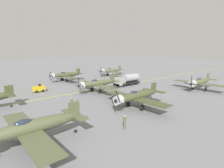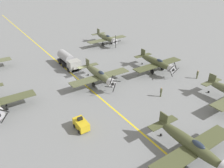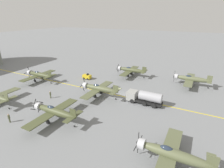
# 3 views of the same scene
# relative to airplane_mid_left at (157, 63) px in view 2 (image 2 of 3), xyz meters

# --- Properties ---
(ground_plane) EXTENTS (400.00, 400.00, 0.00)m
(ground_plane) POSITION_rel_airplane_mid_left_xyz_m (15.63, -6.53, -2.01)
(ground_plane) COLOR slate
(taxiway_stripe) EXTENTS (0.30, 160.00, 0.01)m
(taxiway_stripe) POSITION_rel_airplane_mid_left_xyz_m (15.63, -6.53, -2.01)
(taxiway_stripe) COLOR yellow
(taxiway_stripe) RESTS_ON ground
(airplane_mid_left) EXTENTS (12.00, 9.98, 3.65)m
(airplane_mid_left) POSITION_rel_airplane_mid_left_xyz_m (0.00, 0.00, 0.00)
(airplane_mid_left) COLOR #464B2C
(airplane_mid_left) RESTS_ON ground
(airplane_near_left) EXTENTS (12.00, 9.98, 3.80)m
(airplane_near_left) POSITION_rel_airplane_mid_left_xyz_m (-1.01, -21.34, -0.00)
(airplane_near_left) COLOR #575C3D
(airplane_near_left) RESTS_ON ground
(airplane_mid_center) EXTENTS (12.00, 9.98, 3.71)m
(airplane_mid_center) POSITION_rel_airplane_mid_left_xyz_m (13.15, -1.73, 0.00)
(airplane_mid_center) COLOR #54593B
(airplane_mid_center) RESTS_ON ground
(airplane_far_center) EXTENTS (12.00, 9.98, 3.79)m
(airplane_far_center) POSITION_rel_airplane_mid_left_xyz_m (13.91, 19.88, 0.00)
(airplane_far_center) COLOR #464B2D
(airplane_far_center) RESTS_ON ground
(fuel_tanker) EXTENTS (2.67, 8.00, 2.98)m
(fuel_tanker) POSITION_rel_airplane_mid_left_xyz_m (14.54, -12.76, -0.50)
(fuel_tanker) COLOR black
(fuel_tanker) RESTS_ON ground
(tow_tractor) EXTENTS (1.57, 2.60, 1.79)m
(tow_tractor) POSITION_rel_airplane_mid_left_xyz_m (22.00, 8.15, -1.22)
(tow_tractor) COLOR gold
(tow_tractor) RESTS_ON ground
(ground_crew_walking) EXTENTS (0.38, 0.38, 1.76)m
(ground_crew_walking) POSITION_rel_airplane_mid_left_xyz_m (-4.37, 7.10, -1.05)
(ground_crew_walking) COLOR #515638
(ground_crew_walking) RESTS_ON ground
(ground_crew_inspecting) EXTENTS (0.38, 0.38, 1.75)m
(ground_crew_inspecting) POSITION_rel_airplane_mid_left_xyz_m (6.72, 8.07, -1.06)
(ground_crew_inspecting) COLOR #515638
(ground_crew_inspecting) RESTS_ON ground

